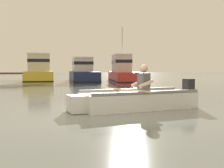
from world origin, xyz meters
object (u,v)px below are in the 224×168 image
Objects in this scene: rowboat_with_person at (136,99)px; moored_boat_red at (122,72)px; moored_boat_navy at (83,73)px; moored_boat_yellow at (39,72)px.

moored_boat_red reaches higher than rowboat_with_person.
rowboat_with_person is 0.57× the size of moored_boat_red.
moored_boat_red is at bearing 82.31° from rowboat_with_person.
rowboat_with_person is 0.53× the size of moored_boat_navy.
moored_boat_navy reaches higher than rowboat_with_person.
moored_boat_red is at bearing -18.79° from moored_boat_navy.
moored_boat_red is at bearing -5.01° from moored_boat_yellow.
moored_boat_red is (6.43, -0.56, -0.02)m from moored_boat_yellow.
moored_boat_yellow is 0.70× the size of moored_boat_navy.
rowboat_with_person is at bearing -97.69° from moored_boat_red.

